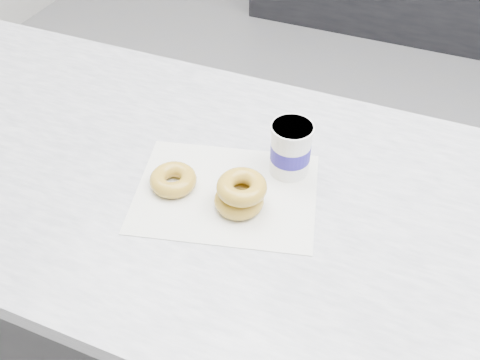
# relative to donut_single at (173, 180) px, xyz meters

# --- Properties ---
(ground) EXTENTS (5.00, 5.00, 0.00)m
(ground) POSITION_rel_donut_single_xyz_m (0.42, 0.64, -0.92)
(ground) COLOR gray
(ground) RESTS_ON ground
(wax_paper) EXTENTS (0.39, 0.34, 0.00)m
(wax_paper) POSITION_rel_donut_single_xyz_m (0.10, 0.02, -0.02)
(wax_paper) COLOR silver
(wax_paper) RESTS_ON counter
(donut_single) EXTENTS (0.11, 0.11, 0.03)m
(donut_single) POSITION_rel_donut_single_xyz_m (0.00, 0.00, 0.00)
(donut_single) COLOR gold
(donut_single) RESTS_ON wax_paper
(donut_stack) EXTENTS (0.13, 0.13, 0.06)m
(donut_stack) POSITION_rel_donut_single_xyz_m (0.14, -0.00, 0.02)
(donut_stack) COLOR gold
(donut_stack) RESTS_ON wax_paper
(coffee_cup) EXTENTS (0.10, 0.10, 0.11)m
(coffee_cup) POSITION_rel_donut_single_xyz_m (0.19, 0.13, 0.04)
(coffee_cup) COLOR white
(coffee_cup) RESTS_ON counter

